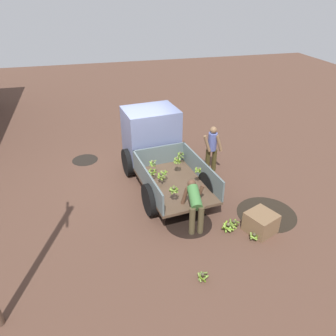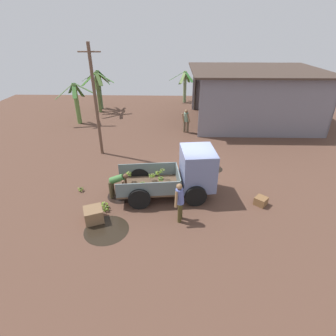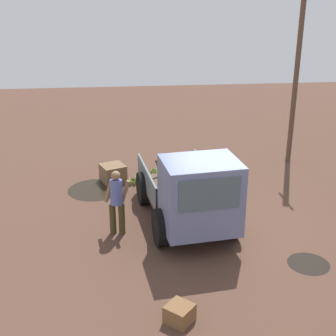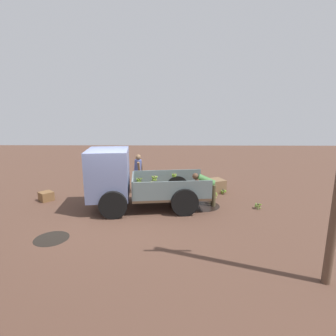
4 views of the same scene
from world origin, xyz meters
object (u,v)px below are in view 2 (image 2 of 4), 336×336
(banana_bunch_on_ground_2, at_px, (89,212))
(wooden_crate_1, at_px, (261,201))
(person_foreground_visitor, at_px, (180,201))
(utility_pole, at_px, (96,101))
(person_bystander_near_shed, at_px, (186,120))
(banana_bunch_on_ground_3, at_px, (104,205))
(cargo_truck, at_px, (188,172))
(banana_bunch_on_ground_1, at_px, (106,208))
(banana_bunch_on_ground_0, at_px, (81,189))
(wooden_crate_0, at_px, (94,215))
(person_worker_loading, at_px, (117,182))

(banana_bunch_on_ground_2, bearing_deg, wooden_crate_1, 7.38)
(wooden_crate_1, bearing_deg, person_foreground_visitor, -162.30)
(utility_pole, xyz_separation_m, person_bystander_near_shed, (4.99, 3.56, -2.13))
(person_bystander_near_shed, bearing_deg, banana_bunch_on_ground_3, -5.15)
(cargo_truck, relative_size, banana_bunch_on_ground_1, 15.36)
(person_foreground_visitor, bearing_deg, banana_bunch_on_ground_0, -13.43)
(person_foreground_visitor, height_order, banana_bunch_on_ground_3, person_foreground_visitor)
(utility_pole, height_order, banana_bunch_on_ground_1, utility_pole)
(banana_bunch_on_ground_0, xyz_separation_m, banana_bunch_on_ground_2, (0.89, -1.66, 0.00))
(person_bystander_near_shed, bearing_deg, wooden_crate_1, 35.90)
(wooden_crate_0, height_order, wooden_crate_1, wooden_crate_0)
(banana_bunch_on_ground_0, bearing_deg, wooden_crate_0, -59.45)
(cargo_truck, height_order, wooden_crate_1, cargo_truck)
(banana_bunch_on_ground_0, bearing_deg, utility_pole, 90.67)
(banana_bunch_on_ground_2, height_order, wooden_crate_0, wooden_crate_0)
(utility_pole, height_order, banana_bunch_on_ground_3, utility_pole)
(person_worker_loading, xyz_separation_m, banana_bunch_on_ground_2, (-0.88, -1.28, -0.61))
(cargo_truck, relative_size, person_bystander_near_shed, 2.60)
(person_foreground_visitor, height_order, banana_bunch_on_ground_2, person_foreground_visitor)
(cargo_truck, distance_m, wooden_crate_0, 4.18)
(person_worker_loading, relative_size, wooden_crate_1, 2.64)
(banana_bunch_on_ground_0, bearing_deg, cargo_truck, -0.19)
(utility_pole, distance_m, banana_bunch_on_ground_2, 6.47)
(person_worker_loading, bearing_deg, cargo_truck, 12.08)
(person_bystander_near_shed, height_order, banana_bunch_on_ground_3, person_bystander_near_shed)
(utility_pole, bearing_deg, person_worker_loading, -67.66)
(banana_bunch_on_ground_1, xyz_separation_m, banana_bunch_on_ground_3, (-0.11, 0.21, 0.02))
(banana_bunch_on_ground_1, bearing_deg, person_worker_loading, 73.82)
(person_worker_loading, distance_m, banana_bunch_on_ground_1, 1.21)
(person_worker_loading, bearing_deg, banana_bunch_on_ground_3, -111.40)
(wooden_crate_1, bearing_deg, utility_pole, 148.52)
(person_foreground_visitor, bearing_deg, wooden_crate_1, -152.99)
(person_foreground_visitor, height_order, person_worker_loading, person_foreground_visitor)
(banana_bunch_on_ground_0, xyz_separation_m, wooden_crate_0, (1.16, -1.97, 0.15))
(utility_pole, xyz_separation_m, banana_bunch_on_ground_1, (1.52, -5.43, -2.92))
(person_foreground_visitor, bearing_deg, person_bystander_near_shed, -83.95)
(person_bystander_near_shed, bearing_deg, banana_bunch_on_ground_0, -16.02)
(utility_pole, height_order, person_foreground_visitor, utility_pole)
(banana_bunch_on_ground_0, bearing_deg, wooden_crate_1, -5.59)
(person_foreground_visitor, distance_m, wooden_crate_1, 3.64)
(utility_pole, bearing_deg, banana_bunch_on_ground_3, -74.83)
(person_worker_loading, distance_m, person_bystander_near_shed, 8.59)
(wooden_crate_1, bearing_deg, cargo_truck, 166.19)
(banana_bunch_on_ground_3, bearing_deg, cargo_truck, 18.87)
(person_worker_loading, distance_m, wooden_crate_1, 6.07)
(utility_pole, distance_m, wooden_crate_1, 9.64)
(cargo_truck, bearing_deg, banana_bunch_on_ground_2, -163.88)
(wooden_crate_1, bearing_deg, person_worker_loading, 176.33)
(utility_pole, height_order, wooden_crate_1, utility_pole)
(banana_bunch_on_ground_3, bearing_deg, banana_bunch_on_ground_2, -134.87)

